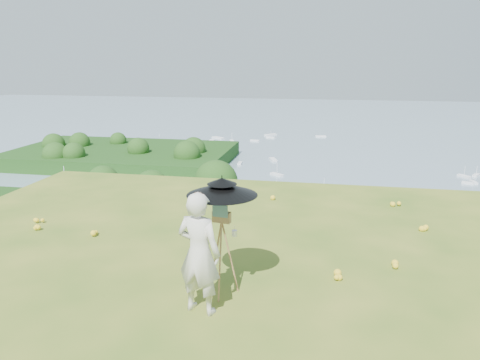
# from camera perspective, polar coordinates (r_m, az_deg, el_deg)

# --- Properties ---
(ground) EXTENTS (14.00, 14.00, 0.00)m
(ground) POSITION_cam_1_polar(r_m,az_deg,el_deg) (8.20, -3.73, -12.25)
(ground) COLOR #3F661D
(ground) RESTS_ON ground
(shoreline_tier) EXTENTS (170.00, 28.00, 8.00)m
(shoreline_tier) POSITION_cam_1_polar(r_m,az_deg,el_deg) (91.18, 8.91, -11.52)
(shoreline_tier) COLOR #6F6758
(shoreline_tier) RESTS_ON bay_water
(bay_water) EXTENTS (700.00, 700.00, 0.00)m
(bay_water) POSITION_cam_1_polar(r_m,az_deg,el_deg) (249.94, 10.52, 5.55)
(bay_water) COLOR slate
(bay_water) RESTS_ON ground
(peninsula) EXTENTS (90.00, 60.00, 12.00)m
(peninsula) POSITION_cam_1_polar(r_m,az_deg,el_deg) (182.35, -14.14, 3.70)
(peninsula) COLOR #153A0F
(peninsula) RESTS_ON bay_water
(slope_trees) EXTENTS (110.00, 50.00, 6.00)m
(slope_trees) POSITION_cam_1_polar(r_m,az_deg,el_deg) (46.08, 7.82, -9.60)
(slope_trees) COLOR #1F4314
(slope_trees) RESTS_ON forest_slope
(harbor_town) EXTENTS (110.00, 22.00, 5.00)m
(harbor_town) POSITION_cam_1_polar(r_m,az_deg,el_deg) (88.55, 9.07, -7.73)
(harbor_town) COLOR silver
(harbor_town) RESTS_ON shoreline_tier
(moored_boats) EXTENTS (140.00, 140.00, 0.70)m
(moored_boats) POSITION_cam_1_polar(r_m,az_deg,el_deg) (172.77, 5.99, 1.91)
(moored_boats) COLOR white
(moored_boats) RESTS_ON bay_water
(wildflowers) EXTENTS (10.00, 10.50, 0.12)m
(wildflowers) POSITION_cam_1_polar(r_m,az_deg,el_deg) (8.39, -3.29, -11.13)
(wildflowers) COLOR yellow
(wildflowers) RESTS_ON ground
(painter) EXTENTS (0.77, 0.59, 1.87)m
(painter) POSITION_cam_1_polar(r_m,az_deg,el_deg) (6.95, -5.02, -8.88)
(painter) COLOR silver
(painter) RESTS_ON ground
(field_easel) EXTENTS (0.66, 0.66, 1.52)m
(field_easel) POSITION_cam_1_polar(r_m,az_deg,el_deg) (7.48, -2.22, -8.52)
(field_easel) COLOR olive
(field_easel) RESTS_ON ground
(sun_umbrella) EXTENTS (1.36, 1.36, 0.72)m
(sun_umbrella) POSITION_cam_1_polar(r_m,az_deg,el_deg) (7.22, -2.20, -2.20)
(sun_umbrella) COLOR black
(sun_umbrella) RESTS_ON field_easel
(painter_cap) EXTENTS (0.20, 0.24, 0.10)m
(painter_cap) POSITION_cam_1_polar(r_m,az_deg,el_deg) (6.65, -5.18, -1.90)
(painter_cap) COLOR #DA7779
(painter_cap) RESTS_ON painter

